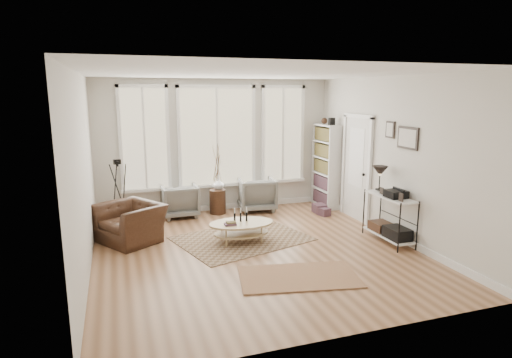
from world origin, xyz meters
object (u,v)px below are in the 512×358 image
object	(u,v)px
low_shelf	(389,214)
side_table	(217,181)
armchair_left	(180,200)
bookcase	(326,166)
coffee_table	(241,227)
accent_chair	(131,223)
armchair_right	(257,194)

from	to	relation	value
low_shelf	side_table	size ratio (longest dim) A/B	0.88
armchair_left	side_table	bearing A→B (deg)	176.79
bookcase	low_shelf	world-z (taller)	bookcase
coffee_table	side_table	world-z (taller)	side_table
coffee_table	accent_chair	bearing A→B (deg)	160.46
coffee_table	side_table	xyz separation A→B (m)	(0.03, 1.93, 0.43)
low_shelf	armchair_left	distance (m)	4.29
side_table	accent_chair	xyz separation A→B (m)	(-1.88, -1.28, -0.37)
armchair_right	coffee_table	bearing A→B (deg)	70.82
accent_chair	coffee_table	bearing A→B (deg)	37.23
low_shelf	accent_chair	xyz separation A→B (m)	(-4.34, 1.44, -0.17)
bookcase	low_shelf	distance (m)	2.56
armchair_left	coffee_table	bearing A→B (deg)	110.90
bookcase	armchair_left	size ratio (longest dim) A/B	2.71
armchair_left	bookcase	bearing A→B (deg)	175.05
armchair_right	accent_chair	size ratio (longest dim) A/B	0.77
low_shelf	armchair_left	world-z (taller)	low_shelf
low_shelf	coffee_table	xyz separation A→B (m)	(-2.49, 0.78, -0.23)
coffee_table	armchair_right	xyz separation A→B (m)	(0.93, 1.93, 0.09)
bookcase	armchair_right	size ratio (longest dim) A/B	2.54
bookcase	coffee_table	size ratio (longest dim) A/B	1.78
low_shelf	side_table	world-z (taller)	side_table
low_shelf	armchair_left	bearing A→B (deg)	140.14
low_shelf	accent_chair	world-z (taller)	low_shelf
side_table	bookcase	bearing A→B (deg)	-4.42
bookcase	armchair_left	bearing A→B (deg)	176.15
bookcase	coffee_table	world-z (taller)	bookcase
bookcase	accent_chair	distance (m)	4.57
low_shelf	coffee_table	world-z (taller)	low_shelf
coffee_table	low_shelf	bearing A→B (deg)	-17.41
armchair_right	bookcase	bearing A→B (deg)	179.87
low_shelf	armchair_right	bearing A→B (deg)	120.03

